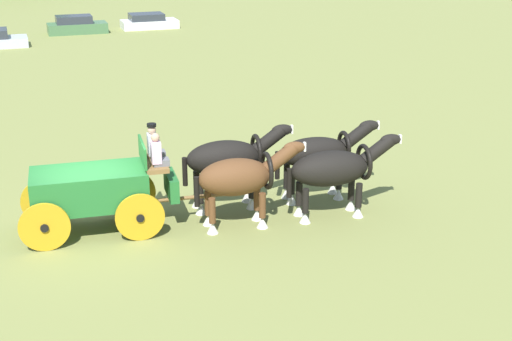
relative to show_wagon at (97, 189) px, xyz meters
The scene contains 8 objects.
ground_plane 1.18m from the show_wagon, 161.19° to the left, with size 220.00×220.00×0.00m, color olive.
show_wagon is the anchor object (origin of this frame).
draft_horse_rear_near 3.66m from the show_wagon, ahead, with size 3.03×1.58×2.29m.
draft_horse_rear_off 3.66m from the show_wagon, 29.17° to the right, with size 2.89×1.54×2.20m.
draft_horse_lead_near 6.25m from the show_wagon, 12.94° to the right, with size 2.98×1.49×2.21m.
draft_horse_lead_off 6.23m from the show_wagon, 24.90° to the right, with size 3.12×1.60×2.19m.
parked_vehicle_e 33.03m from the show_wagon, 70.14° to the left, with size 4.21×2.65×1.19m.
parked_vehicle_f 34.47m from the show_wagon, 61.84° to the left, with size 4.25×2.84×1.04m.
Camera 1 is at (-6.01, -16.44, 7.81)m, focal length 50.52 mm.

